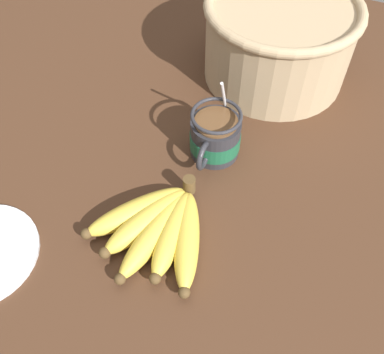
# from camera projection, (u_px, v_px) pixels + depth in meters

# --- Properties ---
(table) EXTENTS (1.36, 1.36, 0.03)m
(table) POSITION_uv_depth(u_px,v_px,m) (193.00, 186.00, 0.73)
(table) COLOR #422819
(table) RESTS_ON ground
(coffee_mug) EXTENTS (0.14, 0.09, 0.14)m
(coffee_mug) POSITION_uv_depth(u_px,v_px,m) (215.00, 137.00, 0.72)
(coffee_mug) COLOR #28282D
(coffee_mug) RESTS_ON table
(banana_bunch) EXTENTS (0.20, 0.20, 0.04)m
(banana_bunch) POSITION_uv_depth(u_px,v_px,m) (159.00, 227.00, 0.63)
(banana_bunch) COLOR #4C381E
(banana_bunch) RESTS_ON table
(woven_basket) EXTENTS (0.29, 0.29, 0.16)m
(woven_basket) POSITION_uv_depth(u_px,v_px,m) (279.00, 39.00, 0.81)
(woven_basket) COLOR tan
(woven_basket) RESTS_ON table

